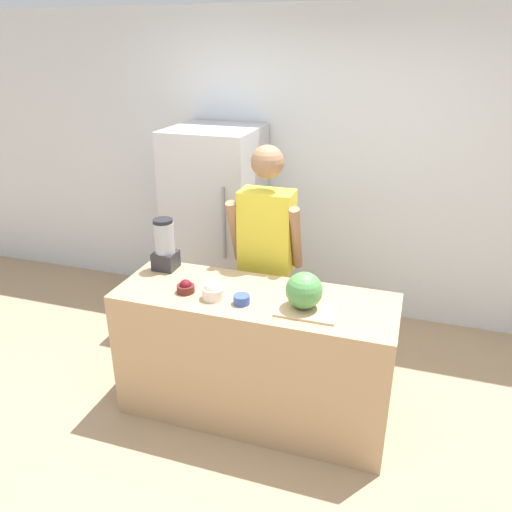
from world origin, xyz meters
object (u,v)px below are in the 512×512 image
Objects in this scene: refrigerator at (217,225)px; blender at (165,245)px; bowl_cherries at (186,287)px; bowl_small_blue at (242,299)px; bowl_cream at (213,290)px; watermelon at (304,290)px; person at (266,261)px.

refrigerator reaches higher than blender.
bowl_cherries is 0.38m from bowl_small_blue.
watermelon is at bearing 4.14° from bowl_cream.
bowl_cream reaches higher than bowl_small_blue.
bowl_cream is 0.19m from bowl_small_blue.
watermelon is 0.61× the size of blender.
watermelon is 2.17× the size of bowl_small_blue.
watermelon reaches higher than bowl_small_blue.
refrigerator is 12.66× the size of bowl_cream.
bowl_cream is (0.52, -1.34, 0.10)m from refrigerator.
watermelon is at bearing -55.74° from person.
watermelon is 0.56m from bowl_cream.
bowl_cream is 1.34× the size of bowl_small_blue.
bowl_cherries is 0.31× the size of blender.
person is at bearing 124.26° from watermelon.
bowl_cream is at bearing -68.63° from refrigerator.
person is 0.65m from bowl_small_blue.
watermelon is 1.93× the size of bowl_cherries.
watermelon reaches higher than bowl_cherries.
blender is at bearing 154.72° from bowl_small_blue.
person is at bearing 93.81° from bowl_small_blue.
person is 15.29× the size of bowl_cherries.
refrigerator is 1.52m from bowl_small_blue.
bowl_cherries is 0.84× the size of bowl_cream.
watermelon is at bearing 1.38° from bowl_cherries.
bowl_small_blue is (-0.36, -0.05, -0.09)m from watermelon.
refrigerator is at bearing 133.59° from person.
bowl_small_blue is at bearing -62.21° from refrigerator.
refrigerator is 7.79× the size of watermelon.
person is 0.70m from bowl_cherries.
refrigerator is 0.98× the size of person.
bowl_small_blue is at bearing -25.28° from blender.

